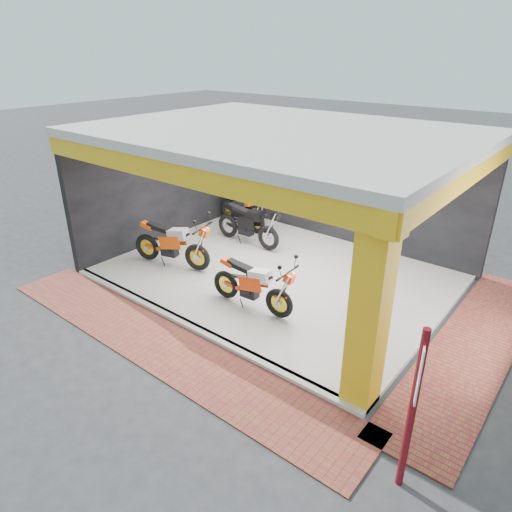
{
  "coord_description": "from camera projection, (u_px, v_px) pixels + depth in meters",
  "views": [
    {
      "loc": [
        6.11,
        -6.38,
        5.35
      ],
      "look_at": [
        0.04,
        1.12,
        0.9
      ],
      "focal_mm": 32.0,
      "sensor_mm": 36.0,
      "label": 1
    }
  ],
  "objects": [
    {
      "name": "moto_row_c",
      "position": [
        257.0,
        211.0,
        13.77
      ],
      "size": [
        2.47,
        1.37,
        1.43
      ],
      "primitive_type": null,
      "rotation": [
        0.0,
        0.0,
        -0.23
      ],
      "color": "black",
      "rests_on": "showroom_floor"
    },
    {
      "name": "paver_front",
      "position": [
        161.0,
        345.0,
        8.96
      ],
      "size": [
        9.0,
        1.4,
        0.03
      ],
      "primitive_type": "cube",
      "color": "brown",
      "rests_on": "ground"
    },
    {
      "name": "moto_row_b",
      "position": [
        269.0,
        226.0,
        12.58
      ],
      "size": [
        2.37,
        0.89,
        1.45
      ],
      "primitive_type": null,
      "rotation": [
        0.0,
        0.0,
        -0.01
      ],
      "color": "black",
      "rests_on": "showroom_floor"
    },
    {
      "name": "signpost",
      "position": [
        413.0,
        405.0,
        5.57
      ],
      "size": [
        0.14,
        0.33,
        2.47
      ],
      "rotation": [
        0.0,
        0.0,
        0.35
      ],
      "color": "maroon",
      "rests_on": "ground"
    },
    {
      "name": "moto_row_a",
      "position": [
        197.0,
        245.0,
        11.4
      ],
      "size": [
        2.54,
        1.45,
        1.46
      ],
      "primitive_type": null,
      "rotation": [
        0.0,
        0.0,
        0.25
      ],
      "color": "#DE4A09",
      "rests_on": "showroom_floor"
    },
    {
      "name": "header_beam_front",
      "position": [
        180.0,
        172.0,
        8.15
      ],
      "size": [
        8.4,
        0.3,
        0.4
      ],
      "primitive_type": "cube",
      "color": "#EDB213",
      "rests_on": "corner_column"
    },
    {
      "name": "showroom_floor",
      "position": [
        276.0,
        275.0,
        11.62
      ],
      "size": [
        8.0,
        6.0,
        0.1
      ],
      "primitive_type": "cube",
      "color": "silver",
      "rests_on": "ground"
    },
    {
      "name": "left_wall",
      "position": [
        165.0,
        182.0,
        13.25
      ],
      "size": [
        0.2,
        6.2,
        3.5
      ],
      "primitive_type": "cube",
      "color": "black",
      "rests_on": "ground"
    },
    {
      "name": "showroom_ceiling",
      "position": [
        279.0,
        133.0,
        10.14
      ],
      "size": [
        8.4,
        6.4,
        0.2
      ],
      "primitive_type": "cube",
      "color": "beige",
      "rests_on": "corner_column"
    },
    {
      "name": "back_wall",
      "position": [
        342.0,
        184.0,
        13.1
      ],
      "size": [
        8.2,
        0.2,
        3.5
      ],
      "primitive_type": "cube",
      "color": "black",
      "rests_on": "ground"
    },
    {
      "name": "moto_row_d",
      "position": [
        253.0,
        204.0,
        14.78
      ],
      "size": [
        2.03,
        1.21,
        1.17
      ],
      "primitive_type": null,
      "rotation": [
        0.0,
        0.0,
        -0.29
      ],
      "color": "#9FA1A6",
      "rests_on": "showroom_floor"
    },
    {
      "name": "moto_hero",
      "position": [
        279.0,
        290.0,
        9.4
      ],
      "size": [
        2.25,
        0.95,
        1.35
      ],
      "primitive_type": null,
      "rotation": [
        0.0,
        0.0,
        0.06
      ],
      "color": "#FF3C0A",
      "rests_on": "showroom_floor"
    },
    {
      "name": "corner_column",
      "position": [
        370.0,
        310.0,
        6.83
      ],
      "size": [
        0.5,
        0.5,
        3.5
      ],
      "primitive_type": "cube",
      "color": "#EDB213",
      "rests_on": "ground"
    },
    {
      "name": "floor_kerb",
      "position": [
        190.0,
        326.0,
        9.49
      ],
      "size": [
        8.0,
        0.2,
        0.1
      ],
      "primitive_type": "cube",
      "color": "silver",
      "rests_on": "ground"
    },
    {
      "name": "ground",
      "position": [
        223.0,
        308.0,
        10.23
      ],
      "size": [
        80.0,
        80.0,
        0.0
      ],
      "primitive_type": "plane",
      "color": "#2D2D30",
      "rests_on": "ground"
    },
    {
      "name": "header_beam_right",
      "position": [
        463.0,
        175.0,
        7.98
      ],
      "size": [
        0.3,
        6.4,
        0.4
      ],
      "primitive_type": "cube",
      "color": "#EDB213",
      "rests_on": "corner_column"
    },
    {
      "name": "paver_right",
      "position": [
        474.0,
        347.0,
        8.9
      ],
      "size": [
        1.4,
        7.0,
        0.03
      ],
      "primitive_type": "cube",
      "color": "brown",
      "rests_on": "ground"
    }
  ]
}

